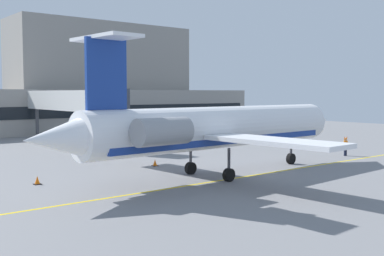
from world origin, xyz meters
The scene contains 10 objects.
ground centered at (0.00, 0.00, -0.05)m, with size 120.00×120.00×0.11m.
terminal_building centered at (9.84, 48.43, 6.59)m, with size 63.35×15.73×17.84m.
jet_bridge_west centered at (-2.14, 27.54, 5.00)m, with size 2.40×23.39×6.37m.
regional_jet centered at (-3.75, 0.64, 3.48)m, with size 28.34×21.41×9.17m.
baggage_tug centered at (14.88, 23.44, 0.93)m, with size 3.44×3.38×2.05m.
pushback_tractor centered at (5.88, 26.11, 0.94)m, with size 3.07×4.21×2.06m.
fuel_tank centered at (9.07, 32.29, 1.55)m, with size 8.56×3.27×2.79m.
marshaller centered at (13.40, 1.31, 0.90)m, with size 0.83×0.34×1.81m.
safety_cone_alpha centered at (-14.63, 5.78, 0.25)m, with size 0.47×0.47×0.55m.
safety_cone_bravo centered at (-4.24, 7.42, 0.25)m, with size 0.47×0.47×0.55m.
Camera 1 is at (-25.94, -24.27, 5.94)m, focal length 44.38 mm.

